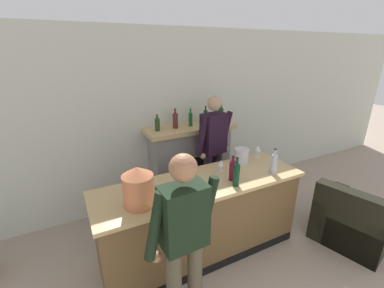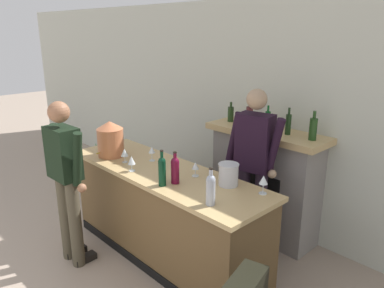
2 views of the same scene
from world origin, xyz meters
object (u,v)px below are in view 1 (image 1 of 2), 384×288
object	(u,v)px
wine_glass_back_row	(173,174)
ice_bucket_steel	(242,156)
armchair_black	(351,223)
person_customer	(184,243)
wine_glass_by_dispenser	(258,149)
wine_glass_near_bucket	(221,164)
wine_bottle_merlot_tall	(274,162)
wine_glass_mid_counter	(196,186)
person_bartender	(213,150)
wine_bottle_chardonnay_pale	(236,173)
copper_dispenser	(138,186)
wine_glass_front_right	(167,189)
wine_bottle_burgundy_dark	(233,169)
fireplace_stone	(190,163)

from	to	relation	value
wine_glass_back_row	ice_bucket_steel	bearing A→B (deg)	5.55
armchair_black	person_customer	distance (m)	2.53
wine_glass_by_dispenser	wine_glass_near_bucket	size ratio (longest dim) A/B	1.17
wine_bottle_merlot_tall	wine_glass_near_bucket	world-z (taller)	wine_bottle_merlot_tall
wine_glass_mid_counter	wine_glass_near_bucket	world-z (taller)	wine_glass_mid_counter
person_bartender	wine_glass_near_bucket	distance (m)	0.65
person_customer	wine_bottle_merlot_tall	xyz separation A→B (m)	(1.47, 0.56, 0.18)
wine_bottle_chardonnay_pale	person_customer	bearing A→B (deg)	-149.49
wine_bottle_chardonnay_pale	ice_bucket_steel	bearing A→B (deg)	47.09
person_customer	person_bartender	size ratio (longest dim) A/B	0.95
copper_dispenser	wine_glass_by_dispenser	distance (m)	1.87
wine_glass_near_bucket	wine_glass_front_right	bearing A→B (deg)	-161.51
wine_glass_mid_counter	armchair_black	bearing A→B (deg)	-13.72
armchair_black	wine_bottle_burgundy_dark	xyz separation A→B (m)	(-1.51, 0.62, 0.86)
wine_bottle_merlot_tall	ice_bucket_steel	bearing A→B (deg)	111.79
armchair_black	wine_bottle_merlot_tall	size ratio (longest dim) A/B	3.07
wine_bottle_burgundy_dark	armchair_black	bearing A→B (deg)	-22.24
ice_bucket_steel	wine_glass_front_right	xyz separation A→B (m)	(-1.19, -0.34, 0.00)
copper_dispenser	wine_glass_front_right	distance (m)	0.31
copper_dispenser	wine_glass_by_dispenser	size ratio (longest dim) A/B	2.37
copper_dispenser	wine_glass_by_dispenser	world-z (taller)	copper_dispenser
wine_bottle_merlot_tall	person_customer	bearing A→B (deg)	-159.17
fireplace_stone	wine_glass_near_bucket	distance (m)	1.14
fireplace_stone	person_bartender	distance (m)	0.60
copper_dispenser	wine_glass_mid_counter	distance (m)	0.58
wine_bottle_chardonnay_pale	wine_glass_back_row	distance (m)	0.70
wine_bottle_chardonnay_pale	wine_glass_by_dispenser	xyz separation A→B (m)	(0.76, 0.53, -0.03)
person_bartender	wine_bottle_merlot_tall	xyz separation A→B (m)	(0.28, -0.94, 0.12)
ice_bucket_steel	wine_glass_near_bucket	distance (m)	0.38
person_bartender	ice_bucket_steel	world-z (taller)	person_bartender
wine_bottle_burgundy_dark	ice_bucket_steel	bearing A→B (deg)	40.66
fireplace_stone	wine_glass_by_dispenser	size ratio (longest dim) A/B	9.34
wine_glass_mid_counter	wine_glass_back_row	xyz separation A→B (m)	(-0.11, 0.34, 0.01)
armchair_black	wine_bottle_chardonnay_pale	world-z (taller)	wine_bottle_chardonnay_pale
fireplace_stone	wine_bottle_chardonnay_pale	world-z (taller)	fireplace_stone
wine_glass_by_dispenser	wine_glass_front_right	distance (m)	1.59
ice_bucket_steel	wine_glass_back_row	xyz separation A→B (m)	(-1.03, -0.10, 0.01)
copper_dispenser	ice_bucket_steel	xyz separation A→B (m)	(1.48, 0.33, -0.10)
wine_bottle_merlot_tall	copper_dispenser	bearing A→B (deg)	177.23
person_customer	ice_bucket_steel	distance (m)	1.64
copper_dispenser	fireplace_stone	bearing A→B (deg)	47.26
wine_bottle_burgundy_dark	wine_bottle_merlot_tall	bearing A→B (deg)	-9.22
armchair_black	wine_bottle_burgundy_dark	bearing A→B (deg)	157.76
wine_glass_mid_counter	wine_glass_back_row	size ratio (longest dim) A/B	0.99
wine_bottle_chardonnay_pale	wine_glass_front_right	xyz separation A→B (m)	(-0.78, 0.11, -0.04)
wine_bottle_chardonnay_pale	wine_bottle_burgundy_dark	world-z (taller)	wine_bottle_chardonnay_pale
armchair_black	copper_dispenser	xyz separation A→B (m)	(-2.61, 0.61, 0.92)
copper_dispenser	wine_bottle_burgundy_dark	size ratio (longest dim) A/B	1.31
armchair_black	ice_bucket_steel	bearing A→B (deg)	140.18
copper_dispenser	wine_glass_front_right	bearing A→B (deg)	-2.10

